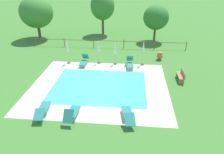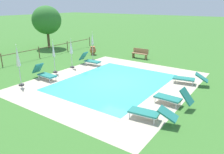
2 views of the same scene
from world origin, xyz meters
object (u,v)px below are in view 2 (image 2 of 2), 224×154
Objects in this scene: patio_umbrella_closed_row_centre at (18,59)px; wooden_bench_lawn_side at (140,53)px; sun_lounger_north_near_steps at (44,73)px; sun_lounger_north_mid at (189,78)px; patio_umbrella_closed_row_west at (71,49)px; patio_umbrella_closed_row_mid_west at (54,52)px; tree_west_mid at (47,20)px; sun_lounger_south_near_corner at (90,60)px; sun_lounger_south_far at (151,113)px; patio_umbrella_closed_row_east at (92,42)px; sun_lounger_north_far at (173,98)px; terracotta_urn_near_fence at (93,50)px.

patio_umbrella_closed_row_centre is 1.68× the size of wooden_bench_lawn_side.
sun_lounger_north_near_steps is 9.21m from sun_lounger_north_mid.
patio_umbrella_closed_row_mid_west is (-1.61, 0.12, -0.02)m from patio_umbrella_closed_row_west.
sun_lounger_south_near_corner is at bearing -109.04° from tree_west_mid.
sun_lounger_south_far is at bearing -116.96° from tree_west_mid.
wooden_bench_lawn_side is (3.09, -2.97, -1.19)m from patio_umbrella_closed_row_east.
wooden_bench_lawn_side is (7.70, 5.87, 0.07)m from sun_lounger_north_far.
sun_lounger_south_near_corner is 2.34× the size of terracotta_urn_near_fence.
patio_umbrella_closed_row_east is (5.64, 0.54, 1.26)m from sun_lounger_north_near_steps.
patio_umbrella_closed_row_mid_west reaches higher than sun_lounger_north_near_steps.
patio_umbrella_closed_row_east reaches higher than sun_lounger_north_mid.
sun_lounger_south_near_corner is 1.86m from patio_umbrella_closed_row_east.
patio_umbrella_closed_row_west reaches higher than sun_lounger_north_far.
patio_umbrella_closed_row_west is at bearing 2.69° from patio_umbrella_closed_row_centre.
patio_umbrella_closed_row_west is at bearing 153.32° from wooden_bench_lawn_side.
wooden_bench_lawn_side is (4.25, 5.62, 0.11)m from sun_lounger_north_mid.
sun_lounger_north_mid is 9.22m from patio_umbrella_closed_row_mid_west.
sun_lounger_north_far is 17.97m from tree_west_mid.
tree_west_mid reaches higher than patio_umbrella_closed_row_mid_west.
wooden_bench_lawn_side is (4.29, -2.30, 0.07)m from sun_lounger_south_near_corner.
sun_lounger_north_mid reaches higher than sun_lounger_south_far.
sun_lounger_south_near_corner is 0.88× the size of sun_lounger_south_far.
wooden_bench_lawn_side is 11.12m from tree_west_mid.
sun_lounger_north_far is at bearing -92.33° from patio_umbrella_closed_row_mid_west.
sun_lounger_north_near_steps is 1.84m from patio_umbrella_closed_row_mid_west.
sun_lounger_south_far is at bearing -127.56° from patio_umbrella_closed_row_east.
sun_lounger_north_mid is at bearing -106.35° from terracotta_urn_near_fence.
patio_umbrella_closed_row_mid_west is (1.38, 0.56, 1.08)m from sun_lounger_north_near_steps.
terracotta_urn_near_fence is 0.18× the size of tree_west_mid.
terracotta_urn_near_fence is at bearing 35.63° from sun_lounger_south_near_corner.
sun_lounger_north_near_steps is at bearing 164.42° from wooden_bench_lawn_side.
sun_lounger_north_far is 2.00m from sun_lounger_south_far.
sun_lounger_north_far reaches higher than wooden_bench_lawn_side.
patio_umbrella_closed_row_east reaches higher than sun_lounger_south_far.
sun_lounger_north_far is 9.01m from patio_umbrella_closed_row_centre.
tree_west_mid reaches higher than wooden_bench_lawn_side.
patio_umbrella_closed_row_mid_west is at bearing 87.67° from sun_lounger_north_far.
sun_lounger_north_far is (-3.45, -0.25, 0.03)m from sun_lounger_north_mid.
sun_lounger_north_far is 1.26× the size of wooden_bench_lawn_side.
terracotta_urn_near_fence is (9.00, 1.77, -1.23)m from patio_umbrella_closed_row_centre.
patio_umbrella_closed_row_east is at bearing 136.10° from wooden_bench_lawn_side.
sun_lounger_south_far is at bearing 179.86° from sun_lounger_north_mid.
tree_west_mid is at bearing 48.49° from sun_lounger_north_near_steps.
patio_umbrella_closed_row_west is 2.65m from patio_umbrella_closed_row_east.
tree_west_mid reaches higher than sun_lounger_north_far.
patio_umbrella_closed_row_centre is (-0.62, 8.27, 1.31)m from sun_lounger_south_far.
sun_lounger_north_mid is at bearing -0.14° from sun_lounger_south_far.
sun_lounger_south_far is 10.90m from patio_umbrella_closed_row_east.
tree_west_mid is at bearing 52.38° from patio_umbrella_closed_row_mid_west.
patio_umbrella_closed_row_west is 1.62m from patio_umbrella_closed_row_mid_west.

